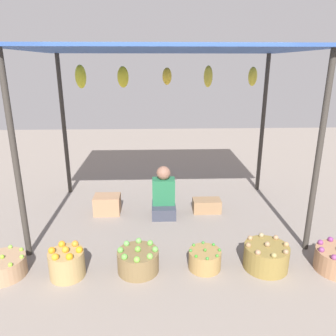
# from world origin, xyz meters

# --- Properties ---
(ground_plane) EXTENTS (14.00, 14.00, 0.00)m
(ground_plane) POSITION_xyz_m (0.00, 0.00, 0.00)
(ground_plane) COLOR gray
(market_stall_structure) EXTENTS (3.76, 2.35, 2.44)m
(market_stall_structure) POSITION_xyz_m (-0.01, 0.00, 2.27)
(market_stall_structure) COLOR #38332D
(market_stall_structure) RESTS_ON ground
(vendor_person) EXTENTS (0.36, 0.44, 0.78)m
(vendor_person) POSITION_xyz_m (-0.04, 0.02, 0.30)
(vendor_person) COLOR #373B48
(vendor_person) RESTS_ON ground
(basket_limes) EXTENTS (0.47, 0.47, 0.26)m
(basket_limes) POSITION_xyz_m (-1.84, -1.44, 0.11)
(basket_limes) COLOR #A5805E
(basket_limes) RESTS_ON ground
(basket_oranges) EXTENTS (0.38, 0.38, 0.37)m
(basket_oranges) POSITION_xyz_m (-1.14, -1.47, 0.16)
(basket_oranges) COLOR #A78954
(basket_oranges) RESTS_ON ground
(basket_green_apples) EXTENTS (0.47, 0.47, 0.31)m
(basket_green_apples) POSITION_xyz_m (-0.37, -1.41, 0.13)
(basket_green_apples) COLOR brown
(basket_green_apples) RESTS_ON ground
(basket_green_chilies) EXTENTS (0.37, 0.37, 0.25)m
(basket_green_chilies) POSITION_xyz_m (0.39, -1.39, 0.11)
(basket_green_chilies) COLOR #9B7945
(basket_green_chilies) RESTS_ON ground
(basket_potatoes) EXTENTS (0.50, 0.50, 0.33)m
(basket_potatoes) POSITION_xyz_m (1.09, -1.41, 0.14)
(basket_potatoes) COLOR olive
(basket_potatoes) RESTS_ON ground
(wooden_crate_near_vendor) EXTENTS (0.43, 0.25, 0.20)m
(wooden_crate_near_vendor) POSITION_xyz_m (0.64, 0.10, 0.10)
(wooden_crate_near_vendor) COLOR #94704D
(wooden_crate_near_vendor) RESTS_ON ground
(wooden_crate_stacked_rear) EXTENTS (0.40, 0.30, 0.29)m
(wooden_crate_stacked_rear) POSITION_xyz_m (-0.92, 0.10, 0.15)
(wooden_crate_stacked_rear) COLOR #A57956
(wooden_crate_stacked_rear) RESTS_ON ground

